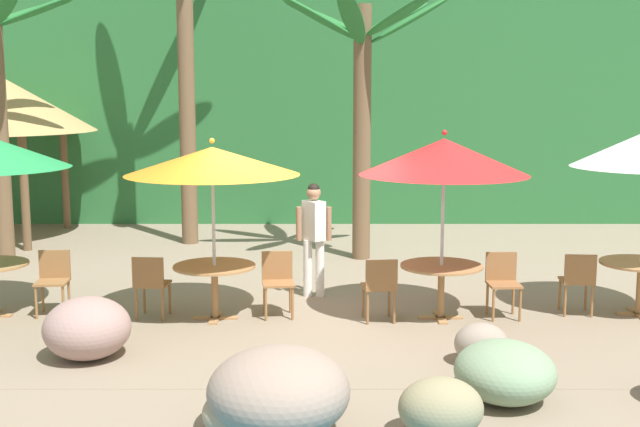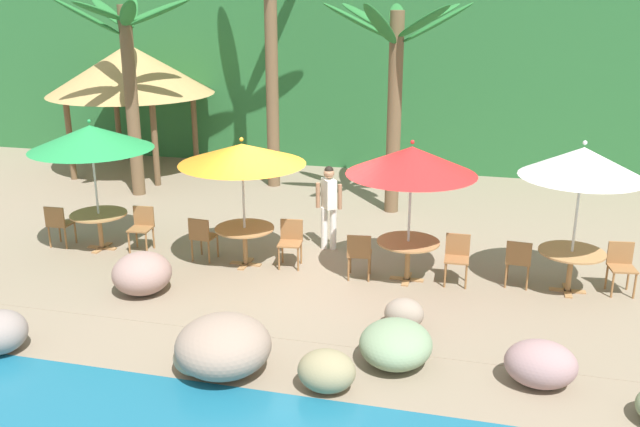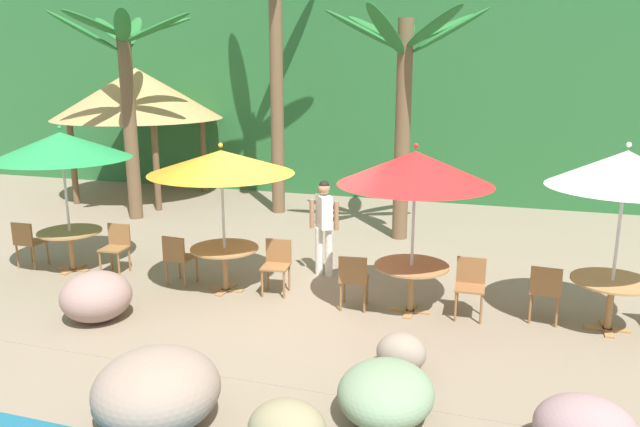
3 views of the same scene
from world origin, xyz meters
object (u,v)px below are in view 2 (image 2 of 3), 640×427
at_px(dining_table_orange, 245,234).
at_px(umbrella_red, 412,161).
at_px(dining_table_white, 571,258).
at_px(waiter_in_white, 329,202).
at_px(dining_table_green, 99,219).
at_px(dining_table_red, 408,248).
at_px(palm_tree_second, 271,5).
at_px(chair_green_inland, 58,223).
at_px(umbrella_white, 583,162).
at_px(chair_red_inland, 359,253).
at_px(palm_tree_nearest, 128,57).
at_px(chair_orange_seaward, 291,239).
at_px(umbrella_green, 91,137).
at_px(chair_orange_inland, 202,235).
at_px(umbrella_orange, 242,154).
at_px(chair_white_inland, 518,260).
at_px(chair_red_seaward, 457,255).
at_px(chair_white_seaward, 621,264).
at_px(chair_green_seaward, 142,225).
at_px(palapa_hut, 130,70).
at_px(palm_tree_third, 397,66).

relative_size(dining_table_orange, umbrella_red, 0.43).
distance_m(dining_table_white, waiter_in_white, 4.58).
distance_m(dining_table_green, dining_table_white, 8.85).
bearing_deg(dining_table_red, palm_tree_second, 127.52).
distance_m(chair_green_inland, dining_table_orange, 3.93).
bearing_deg(umbrella_white, chair_red_inland, -174.18).
bearing_deg(umbrella_white, palm_tree_nearest, 160.02).
distance_m(dining_table_red, umbrella_white, 3.21).
distance_m(chair_orange_seaward, umbrella_red, 2.77).
xyz_separation_m(chair_orange_seaward, dining_table_white, (4.94, 0.00, 0.10)).
relative_size(dining_table_green, dining_table_red, 1.00).
xyz_separation_m(umbrella_green, dining_table_orange, (3.08, -0.10, -1.64)).
relative_size(chair_red_inland, palm_tree_second, 0.12).
distance_m(dining_table_green, chair_orange_inland, 2.23).
distance_m(umbrella_orange, chair_white_inland, 5.18).
height_order(dining_table_green, umbrella_white, umbrella_white).
height_order(chair_orange_seaward, dining_table_white, chair_orange_seaward).
bearing_deg(dining_table_red, dining_table_white, 3.72).
bearing_deg(chair_red_seaward, dining_table_white, 1.97).
xyz_separation_m(chair_orange_seaward, dining_table_red, (2.20, -0.17, 0.10)).
relative_size(chair_red_inland, chair_white_seaward, 1.00).
bearing_deg(palm_tree_nearest, chair_green_seaward, -60.62).
xyz_separation_m(umbrella_white, dining_table_white, (-0.00, 0.00, -1.66)).
relative_size(chair_red_seaward, chair_white_inland, 1.00).
relative_size(umbrella_orange, chair_red_inland, 2.80).
height_order(umbrella_red, palapa_hut, palapa_hut).
height_order(dining_table_white, palm_tree_nearest, palm_tree_nearest).
bearing_deg(dining_table_white, palm_tree_third, 133.32).
xyz_separation_m(chair_green_inland, umbrella_orange, (3.93, 0.01, 1.62)).
height_order(dining_table_green, umbrella_red, umbrella_red).
distance_m(chair_green_seaward, umbrella_red, 5.54).
distance_m(palm_tree_third, palapa_hut, 7.88).
bearing_deg(palm_tree_nearest, palm_tree_third, 1.51).
height_order(chair_orange_seaward, chair_red_seaward, same).
bearing_deg(chair_orange_seaward, palm_tree_nearest, 144.36).
distance_m(chair_green_seaward, umbrella_orange, 2.78).
distance_m(chair_orange_inland, palm_tree_nearest, 5.90).
height_order(chair_red_inland, umbrella_white, umbrella_white).
bearing_deg(umbrella_green, dining_table_red, -0.83).
distance_m(umbrella_red, waiter_in_white, 2.41).
relative_size(palm_tree_nearest, waiter_in_white, 2.84).
distance_m(chair_green_inland, umbrella_white, 9.86).
height_order(dining_table_red, chair_white_inland, chair_white_inland).
distance_m(umbrella_green, palm_tree_nearest, 4.08).
height_order(umbrella_green, umbrella_orange, umbrella_green).
distance_m(umbrella_white, dining_table_white, 1.66).
bearing_deg(dining_table_green, palm_tree_second, 70.45).
distance_m(chair_orange_inland, palm_tree_third, 5.77).
bearing_deg(umbrella_red, palapa_hut, 144.85).
height_order(umbrella_red, umbrella_white, umbrella_white).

